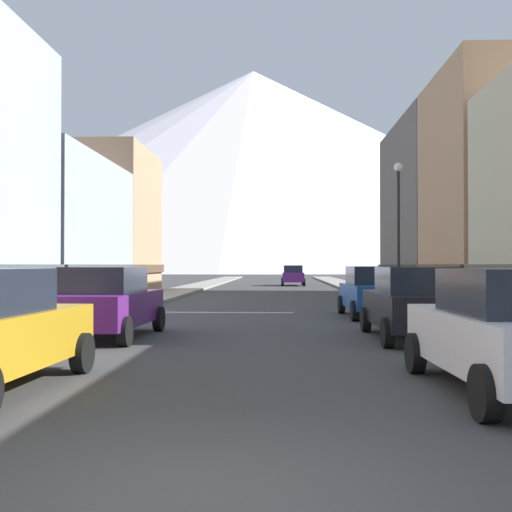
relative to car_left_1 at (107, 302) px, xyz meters
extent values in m
plane|color=#393939|center=(3.80, -10.75, -0.90)|extent=(400.00, 400.00, 0.00)
cube|color=gray|center=(-2.45, 24.25, -0.82)|extent=(2.50, 100.00, 0.15)
cube|color=gray|center=(10.05, 24.25, -0.82)|extent=(2.50, 100.00, 0.15)
cube|color=#99A5B2|center=(-7.73, 12.86, 2.48)|extent=(8.07, 10.83, 6.75)
cube|color=#444A50|center=(-7.73, 12.86, 0.70)|extent=(8.37, 10.83, 0.50)
cube|color=tan|center=(-7.84, 22.40, 3.53)|extent=(8.29, 8.17, 8.86)
cube|color=brown|center=(-7.84, 22.40, 0.70)|extent=(8.59, 8.17, 0.50)
cube|color=#66605B|center=(14.40, 22.74, 4.30)|extent=(6.19, 11.94, 10.41)
cube|color=#2D2B29|center=(14.40, 22.74, 0.70)|extent=(6.49, 11.94, 0.50)
cylinder|color=black|center=(0.99, -5.03, -0.56)|extent=(0.25, 0.69, 0.68)
cube|color=#591E72|center=(0.00, 0.06, -0.16)|extent=(2.00, 4.46, 0.80)
cube|color=#1E232D|center=(-0.01, -0.19, 0.56)|extent=(1.68, 2.26, 0.64)
cylinder|color=black|center=(-0.86, 1.74, -0.56)|extent=(0.24, 0.69, 0.68)
cylinder|color=black|center=(0.98, 1.68, -0.56)|extent=(0.24, 0.69, 0.68)
cylinder|color=black|center=(-0.98, -1.55, -0.56)|extent=(0.24, 0.69, 0.68)
cylinder|color=black|center=(0.86, -1.62, -0.56)|extent=(0.24, 0.69, 0.68)
cube|color=silver|center=(7.60, -6.45, -0.16)|extent=(1.99, 4.46, 0.80)
cylinder|color=black|center=(6.63, -4.83, -0.56)|extent=(0.24, 0.69, 0.68)
cylinder|color=black|center=(6.74, -8.13, -0.56)|extent=(0.24, 0.69, 0.68)
cube|color=black|center=(7.60, 0.03, -0.16)|extent=(1.89, 4.42, 0.80)
cube|color=#1E232D|center=(7.61, -0.22, 0.56)|extent=(1.62, 2.22, 0.64)
cylinder|color=black|center=(6.66, 1.67, -0.56)|extent=(0.23, 0.68, 0.68)
cylinder|color=black|center=(8.50, 1.69, -0.56)|extent=(0.23, 0.68, 0.68)
cylinder|color=black|center=(6.70, -1.63, -0.56)|extent=(0.23, 0.68, 0.68)
cylinder|color=black|center=(8.54, -1.61, -0.56)|extent=(0.23, 0.68, 0.68)
cube|color=#19478C|center=(7.60, 6.56, -0.16)|extent=(1.99, 4.46, 0.80)
cube|color=#1E232D|center=(7.59, 6.81, 0.56)|extent=(1.67, 2.25, 0.64)
cylinder|color=black|center=(8.58, 4.95, -0.56)|extent=(0.24, 0.69, 0.68)
cylinder|color=black|center=(6.74, 4.88, -0.56)|extent=(0.24, 0.69, 0.68)
cylinder|color=black|center=(8.46, 8.24, -0.56)|extent=(0.24, 0.69, 0.68)
cylinder|color=black|center=(6.63, 8.18, -0.56)|extent=(0.24, 0.69, 0.68)
cube|color=#591E72|center=(5.40, 39.78, -0.16)|extent=(1.84, 4.40, 0.80)
cube|color=#1E232D|center=(5.40, 39.53, 0.56)|extent=(1.60, 2.20, 0.64)
cylinder|color=black|center=(4.48, 41.43, -0.56)|extent=(0.22, 0.68, 0.68)
cylinder|color=black|center=(6.32, 41.43, -0.56)|extent=(0.22, 0.68, 0.68)
cylinder|color=black|center=(4.48, 38.13, -0.56)|extent=(0.22, 0.68, 0.68)
cylinder|color=black|center=(6.32, 38.13, -0.56)|extent=(0.22, 0.68, 0.68)
cylinder|color=black|center=(9.15, 10.23, 2.00)|extent=(0.12, 0.12, 5.50)
sphere|color=white|center=(9.15, 10.23, 4.93)|extent=(0.36, 0.36, 0.36)
cone|color=silver|center=(-7.46, 249.25, 41.16)|extent=(294.38, 294.38, 84.11)
camera|label=1|loc=(4.36, -15.55, 0.94)|focal=44.04mm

